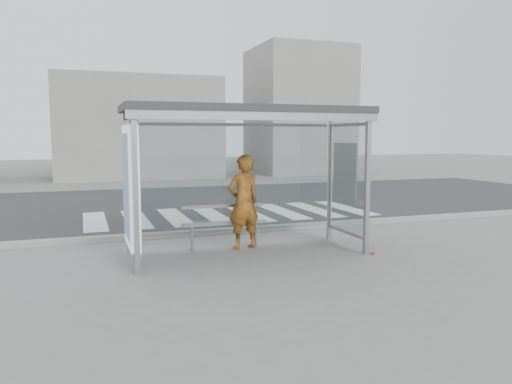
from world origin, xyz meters
The scene contains 10 objects.
ground centered at (0.00, 0.00, 0.00)m, with size 80.00×80.00×0.00m, color slate.
road centered at (0.00, 7.00, 0.00)m, with size 30.00×10.00×0.01m, color #2C2C2F.
curb centered at (0.00, 1.95, 0.06)m, with size 30.00×0.18×0.12m, color gray.
crosswalk centered at (1.00, 4.50, 0.00)m, with size 7.55×3.00×0.00m.
bus_shelter centered at (-0.37, 0.06, 1.98)m, with size 4.25×1.65×2.62m.
building_center centered at (0.00, 18.00, 2.50)m, with size 8.00×5.00×5.00m, color gray.
building_right centered at (9.00, 18.00, 3.50)m, with size 5.00×5.00×7.00m, color gray.
person centered at (0.08, 0.46, 0.88)m, with size 0.64×0.42×1.77m, color #E85015.
bench centered at (-0.26, 0.58, 0.49)m, with size 1.60×0.21×0.82m.
soda_can centered at (2.11, -0.76, 0.03)m, with size 0.06×0.06×0.11m, color #D53E6C.
Camera 1 is at (-2.74, -8.32, 2.12)m, focal length 35.00 mm.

